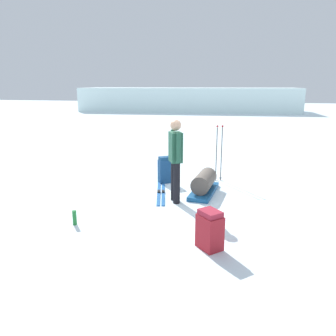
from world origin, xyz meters
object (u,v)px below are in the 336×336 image
at_px(backpack_bright, 165,170).
at_px(thermos_bottle, 75,218).
at_px(skier_standing, 176,157).
at_px(ski_poles_planted_near, 219,150).
at_px(gear_sled, 204,184).
at_px(ski_pair_near, 161,192).
at_px(backpack_large_dark, 210,230).

distance_m(backpack_bright, thermos_bottle, 2.98).
bearing_deg(backpack_bright, skier_standing, -69.21).
distance_m(ski_poles_planted_near, gear_sled, 1.26).
distance_m(ski_pair_near, gear_sled, 0.98).
height_order(ski_pair_near, gear_sled, gear_sled).
xyz_separation_m(backpack_large_dark, gear_sled, (-0.33, 2.55, -0.07)).
xyz_separation_m(skier_standing, ski_poles_planted_near, (0.78, 1.76, -0.18)).
bearing_deg(ski_pair_near, backpack_large_dark, -61.84).
xyz_separation_m(skier_standing, gear_sled, (0.53, 0.66, -0.73)).
bearing_deg(gear_sled, ski_poles_planted_near, 77.22).
relative_size(skier_standing, ski_pair_near, 0.99).
bearing_deg(thermos_bottle, backpack_large_dark, -9.30).
bearing_deg(backpack_large_dark, skier_standing, 114.45).
relative_size(backpack_large_dark, ski_poles_planted_near, 0.43).
relative_size(backpack_bright, thermos_bottle, 2.53).
relative_size(skier_standing, backpack_bright, 2.59).
height_order(skier_standing, backpack_large_dark, skier_standing).
distance_m(skier_standing, backpack_bright, 1.52).
bearing_deg(backpack_bright, gear_sled, -31.98).
bearing_deg(ski_pair_near, skier_standing, -49.77).
bearing_deg(ski_pair_near, ski_poles_planted_near, 46.71).
height_order(skier_standing, thermos_bottle, skier_standing).
xyz_separation_m(backpack_large_dark, backpack_bright, (-1.35, 3.19, 0.03)).
relative_size(gear_sled, thermos_bottle, 5.22).
height_order(backpack_large_dark, backpack_bright, backpack_bright).
relative_size(skier_standing, backpack_large_dark, 2.85).
xyz_separation_m(skier_standing, backpack_bright, (-0.49, 1.29, -0.63)).
height_order(ski_poles_planted_near, gear_sled, ski_poles_planted_near).
height_order(ski_pair_near, thermos_bottle, thermos_bottle).
bearing_deg(ski_poles_planted_near, backpack_large_dark, -88.74).
bearing_deg(thermos_bottle, backpack_bright, 70.26).
relative_size(skier_standing, thermos_bottle, 6.54).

